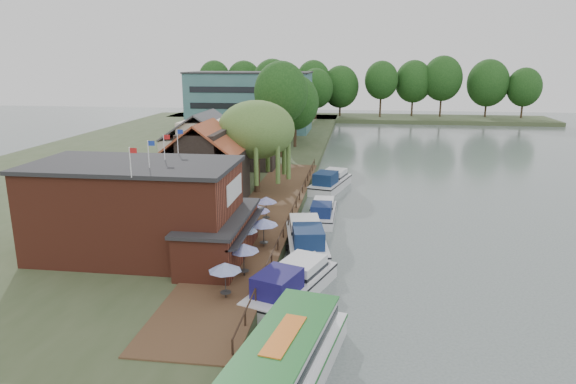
{
  "coord_description": "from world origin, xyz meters",
  "views": [
    {
      "loc": [
        0.66,
        -36.67,
        15.73
      ],
      "look_at": [
        -6.0,
        12.0,
        3.0
      ],
      "focal_mm": 32.0,
      "sensor_mm": 36.0,
      "label": 1
    }
  ],
  "objects_px": {
    "pub": "(161,210)",
    "willow": "(257,147)",
    "umbrella_1": "(244,260)",
    "cruiser_3": "(330,179)",
    "hotel_block": "(250,102)",
    "umbrella_3": "(264,233)",
    "cruiser_2": "(323,210)",
    "swan": "(266,323)",
    "cruiser_0": "(292,280)",
    "umbrella_5": "(266,209)",
    "cottage_b": "(205,147)",
    "tour_boat": "(279,369)",
    "cottage_c": "(252,137)",
    "umbrella_2": "(245,239)",
    "cottage_a": "(205,163)",
    "umbrella_4": "(258,218)",
    "umbrella_0": "(225,280)",
    "cruiser_1": "(306,235)"
  },
  "relations": [
    {
      "from": "umbrella_3",
      "to": "tour_boat",
      "type": "bearing_deg",
      "value": -77.2
    },
    {
      "from": "swan",
      "to": "umbrella_0",
      "type": "bearing_deg",
      "value": 154.78
    },
    {
      "from": "cruiser_0",
      "to": "swan",
      "type": "bearing_deg",
      "value": -84.49
    },
    {
      "from": "tour_boat",
      "to": "cruiser_0",
      "type": "bearing_deg",
      "value": 105.12
    },
    {
      "from": "hotel_block",
      "to": "cottage_c",
      "type": "xyz_separation_m",
      "value": [
        8.0,
        -37.0,
        -1.9
      ]
    },
    {
      "from": "willow",
      "to": "cruiser_2",
      "type": "xyz_separation_m",
      "value": [
        7.89,
        -6.09,
        -5.15
      ]
    },
    {
      "from": "cottage_a",
      "to": "willow",
      "type": "relative_size",
      "value": 0.82
    },
    {
      "from": "umbrella_1",
      "to": "cruiser_2",
      "type": "height_order",
      "value": "umbrella_1"
    },
    {
      "from": "umbrella_0",
      "to": "umbrella_1",
      "type": "relative_size",
      "value": 1.0
    },
    {
      "from": "pub",
      "to": "umbrella_4",
      "type": "relative_size",
      "value": 8.42
    },
    {
      "from": "cruiser_2",
      "to": "swan",
      "type": "bearing_deg",
      "value": -94.62
    },
    {
      "from": "umbrella_0",
      "to": "umbrella_2",
      "type": "xyz_separation_m",
      "value": [
        -0.45,
        7.6,
        0.0
      ]
    },
    {
      "from": "umbrella_2",
      "to": "hotel_block",
      "type": "bearing_deg",
      "value": 101.5
    },
    {
      "from": "umbrella_1",
      "to": "tour_boat",
      "type": "height_order",
      "value": "umbrella_1"
    },
    {
      "from": "umbrella_0",
      "to": "cruiser_3",
      "type": "bearing_deg",
      "value": 81.85
    },
    {
      "from": "willow",
      "to": "umbrella_3",
      "type": "relative_size",
      "value": 4.39
    },
    {
      "from": "umbrella_4",
      "to": "cruiser_2",
      "type": "distance_m",
      "value": 9.27
    },
    {
      "from": "umbrella_5",
      "to": "cruiser_0",
      "type": "height_order",
      "value": "umbrella_5"
    },
    {
      "from": "cottage_b",
      "to": "tour_boat",
      "type": "height_order",
      "value": "cottage_b"
    },
    {
      "from": "cottage_b",
      "to": "umbrella_3",
      "type": "height_order",
      "value": "cottage_b"
    },
    {
      "from": "umbrella_2",
      "to": "swan",
      "type": "xyz_separation_m",
      "value": [
        3.23,
        -8.91,
        -2.07
      ]
    },
    {
      "from": "cottage_c",
      "to": "umbrella_3",
      "type": "distance_m",
      "value": 32.4
    },
    {
      "from": "umbrella_3",
      "to": "cruiser_1",
      "type": "distance_m",
      "value": 4.22
    },
    {
      "from": "umbrella_1",
      "to": "umbrella_4",
      "type": "height_order",
      "value": "same"
    },
    {
      "from": "cottage_c",
      "to": "cruiser_3",
      "type": "height_order",
      "value": "cottage_c"
    },
    {
      "from": "cottage_b",
      "to": "umbrella_3",
      "type": "relative_size",
      "value": 4.04
    },
    {
      "from": "umbrella_2",
      "to": "cruiser_3",
      "type": "height_order",
      "value": "umbrella_2"
    },
    {
      "from": "hotel_block",
      "to": "umbrella_0",
      "type": "relative_size",
      "value": 10.69
    },
    {
      "from": "hotel_block",
      "to": "umbrella_3",
      "type": "distance_m",
      "value": 70.28
    },
    {
      "from": "pub",
      "to": "willow",
      "type": "relative_size",
      "value": 1.92
    },
    {
      "from": "hotel_block",
      "to": "cottage_c",
      "type": "height_order",
      "value": "hotel_block"
    },
    {
      "from": "hotel_block",
      "to": "umbrella_5",
      "type": "bearing_deg",
      "value": -76.81
    },
    {
      "from": "cottage_b",
      "to": "cruiser_1",
      "type": "xyz_separation_m",
      "value": [
        14.63,
        -19.77,
        -3.93
      ]
    },
    {
      "from": "hotel_block",
      "to": "umbrella_4",
      "type": "relative_size",
      "value": 10.69
    },
    {
      "from": "willow",
      "to": "umbrella_2",
      "type": "height_order",
      "value": "willow"
    },
    {
      "from": "cottage_a",
      "to": "cottage_b",
      "type": "xyz_separation_m",
      "value": [
        -3.0,
        10.0,
        0.0
      ]
    },
    {
      "from": "cruiser_2",
      "to": "tour_boat",
      "type": "relative_size",
      "value": 0.65
    },
    {
      "from": "hotel_block",
      "to": "cottage_a",
      "type": "distance_m",
      "value": 56.47
    },
    {
      "from": "pub",
      "to": "cottage_b",
      "type": "xyz_separation_m",
      "value": [
        -4.0,
        25.0,
        0.6
      ]
    },
    {
      "from": "umbrella_1",
      "to": "cruiser_3",
      "type": "bearing_deg",
      "value": 81.68
    },
    {
      "from": "cottage_c",
      "to": "umbrella_0",
      "type": "relative_size",
      "value": 3.58
    },
    {
      "from": "cottage_c",
      "to": "cruiser_2",
      "type": "relative_size",
      "value": 0.96
    },
    {
      "from": "umbrella_3",
      "to": "cottage_b",
      "type": "bearing_deg",
      "value": 117.1
    },
    {
      "from": "cruiser_0",
      "to": "cruiser_1",
      "type": "height_order",
      "value": "cruiser_1"
    },
    {
      "from": "willow",
      "to": "umbrella_2",
      "type": "bearing_deg",
      "value": -81.75
    },
    {
      "from": "hotel_block",
      "to": "tour_boat",
      "type": "xyz_separation_m",
      "value": [
        19.35,
        -85.5,
        -5.66
      ]
    },
    {
      "from": "umbrella_5",
      "to": "umbrella_1",
      "type": "bearing_deg",
      "value": -86.96
    },
    {
      "from": "hotel_block",
      "to": "umbrella_4",
      "type": "bearing_deg",
      "value": -77.6
    },
    {
      "from": "cruiser_0",
      "to": "tour_boat",
      "type": "relative_size",
      "value": 0.76
    },
    {
      "from": "cruiser_0",
      "to": "swan",
      "type": "xyz_separation_m",
      "value": [
        -1.05,
        -4.17,
        -1.06
      ]
    }
  ]
}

